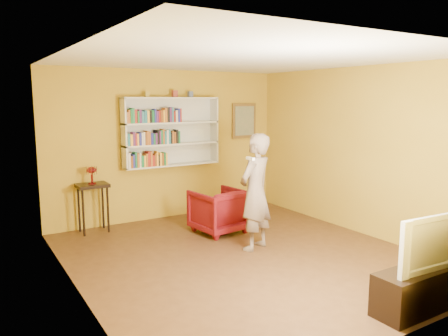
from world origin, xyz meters
The scene contains 16 objects.
room_shell centered at (0.00, 0.00, 1.02)m, with size 5.30×5.80×2.88m.
bookshelf centered at (0.00, 2.41, 1.59)m, with size 1.80×0.29×1.23m.
books_row_lower centered at (-0.51, 2.30, 1.13)m, with size 0.72×0.19×0.27m.
books_row_middle centered at (-0.37, 2.30, 1.51)m, with size 0.97×0.19×0.27m.
books_row_upper centered at (-0.36, 2.31, 1.89)m, with size 1.01×0.19×0.26m.
ornament_left centered at (-0.45, 2.35, 2.26)m, with size 0.07×0.07×0.10m, color #A28B2E.
ornament_centre centered at (0.08, 2.35, 2.27)m, with size 0.09×0.09×0.12m, color brown.
ornament_right centered at (0.39, 2.35, 2.27)m, with size 0.08×0.08×0.11m, color #4C587F.
framed_painting centered at (1.65, 2.46, 1.75)m, with size 0.55×0.05×0.70m.
console_table centered at (-1.48, 2.25, 0.67)m, with size 0.50×0.38×0.81m.
ruby_lustre centered at (-1.48, 2.25, 1.02)m, with size 0.18×0.17×0.28m.
armchair centered at (0.28, 1.16, 0.36)m, with size 0.77×0.79×0.72m, color #4F0510.
person centered at (0.31, 0.18, 0.85)m, with size 0.62×0.41×1.70m, color #6D5B50.
game_remote centered at (-0.03, -0.17, 1.40)m, with size 0.04×0.15×0.04m, color white.
tv_cabinet centered at (0.74, -2.25, 0.22)m, with size 1.25×0.37×0.45m, color black.
television centered at (0.74, -2.25, 0.74)m, with size 1.01×0.13×0.58m, color black.
Camera 1 is at (-3.30, -4.83, 2.17)m, focal length 35.00 mm.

